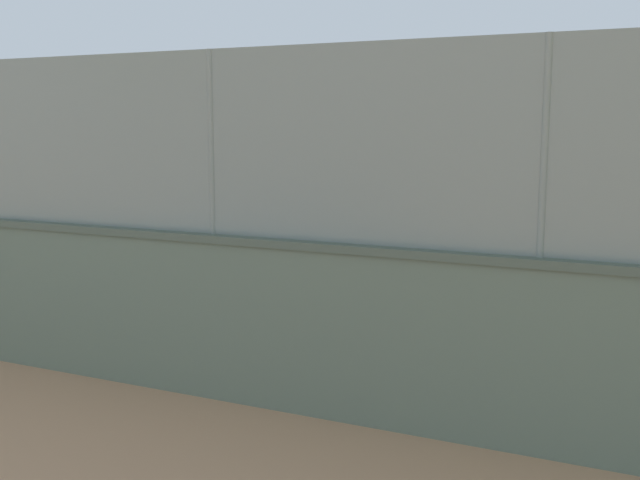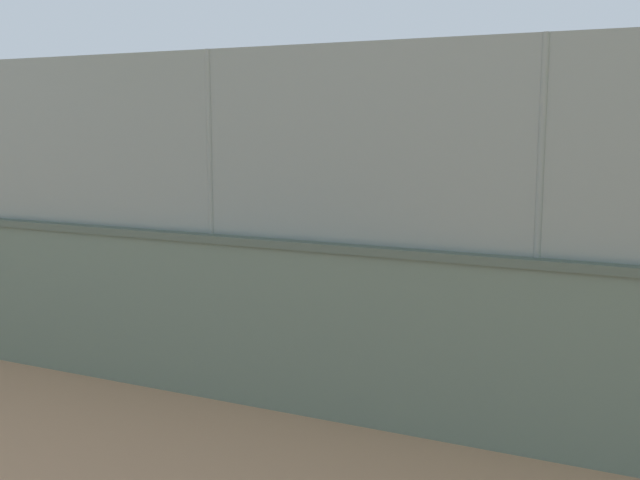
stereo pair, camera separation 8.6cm
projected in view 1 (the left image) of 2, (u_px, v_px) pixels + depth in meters
name	position (u px, v px, depth m)	size (l,w,h in m)	color
ground_plane	(493.00, 247.00, 18.39)	(260.00, 260.00, 0.00)	tan
perimeter_wall	(94.00, 299.00, 8.92)	(24.10, 1.12, 1.78)	slate
fence_panel_on_wall	(87.00, 141.00, 8.64)	(23.68, 0.82, 1.91)	gray
player_at_service_line	(470.00, 269.00, 10.40)	(0.97, 0.93, 1.64)	#591919
player_crossing_court	(300.00, 268.00, 10.77)	(1.25, 0.74, 1.56)	#B2B2B2
sports_ball	(472.00, 352.00, 9.53)	(0.23, 0.23, 0.23)	yellow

